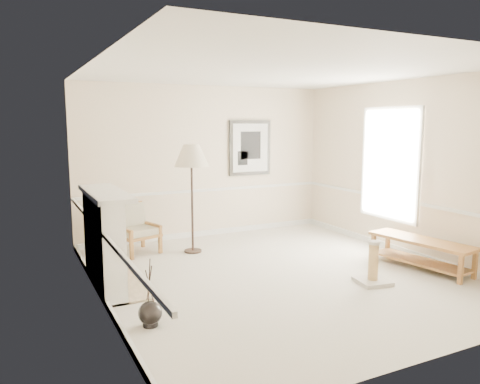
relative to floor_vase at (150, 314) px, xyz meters
name	(u,v)px	position (x,y,z in m)	size (l,w,h in m)	color
ground	(279,275)	(2.15, 0.86, -0.14)	(5.50, 5.50, 0.00)	silver
room	(286,146)	(2.29, 0.94, 1.73)	(5.04, 5.54, 2.92)	beige
fireplace	(105,241)	(-0.19, 1.46, 0.50)	(0.64, 1.64, 1.31)	white
floor_vase	(150,314)	(0.00, 0.00, 0.00)	(0.26, 0.26, 0.76)	black
armchair	(134,226)	(0.58, 3.02, 0.31)	(0.79, 0.82, 0.83)	brown
floor_lamp	(191,158)	(1.47, 2.58, 1.47)	(0.72, 0.72, 1.84)	black
bench	(421,249)	(4.23, 0.16, 0.17)	(0.73, 1.66, 0.46)	brown
scratching_post	(373,270)	(3.13, -0.02, 0.05)	(0.48, 0.48, 0.60)	beige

